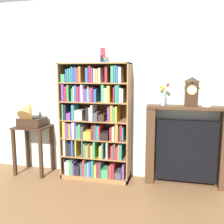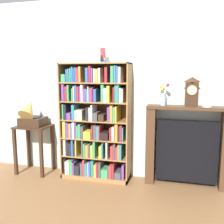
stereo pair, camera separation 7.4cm
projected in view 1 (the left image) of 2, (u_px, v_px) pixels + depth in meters
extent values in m
cube|color=brown|center=(95.00, 180.00, 3.64)|extent=(7.83, 6.40, 0.02)
cube|color=beige|center=(108.00, 89.00, 3.67)|extent=(4.83, 0.08, 2.60)
cube|color=olive|center=(64.00, 121.00, 3.68)|extent=(0.02, 0.34, 1.67)
cube|color=olive|center=(129.00, 124.00, 3.46)|extent=(0.02, 0.34, 1.67)
cube|color=brown|center=(99.00, 120.00, 3.73)|extent=(0.99, 0.01, 1.67)
cube|color=olive|center=(95.00, 64.00, 3.44)|extent=(0.99, 0.34, 0.02)
cube|color=olive|center=(96.00, 175.00, 3.69)|extent=(0.99, 0.34, 0.06)
cube|color=black|center=(68.00, 164.00, 3.75)|extent=(0.02, 0.27, 0.23)
cube|color=white|center=(69.00, 166.00, 3.73)|extent=(0.04, 0.24, 0.19)
cube|color=#B2A893|center=(71.00, 166.00, 3.72)|extent=(0.03, 0.25, 0.19)
cube|color=#388E56|center=(74.00, 166.00, 3.71)|extent=(0.04, 0.25, 0.21)
cube|color=#663884|center=(76.00, 166.00, 3.72)|extent=(0.03, 0.28, 0.18)
cube|color=black|center=(79.00, 169.00, 3.68)|extent=(0.07, 0.22, 0.14)
cube|color=#424247|center=(84.00, 167.00, 3.69)|extent=(0.04, 0.27, 0.19)
cube|color=#C63338|center=(87.00, 165.00, 3.69)|extent=(0.03, 0.28, 0.24)
cube|color=teal|center=(89.00, 167.00, 3.68)|extent=(0.04, 0.29, 0.19)
cube|color=#B2A893|center=(91.00, 167.00, 3.66)|extent=(0.02, 0.26, 0.20)
cube|color=#2D519E|center=(92.00, 167.00, 3.66)|extent=(0.02, 0.27, 0.21)
cube|color=teal|center=(95.00, 166.00, 3.64)|extent=(0.04, 0.26, 0.23)
cube|color=gold|center=(98.00, 168.00, 3.65)|extent=(0.03, 0.28, 0.18)
cube|color=maroon|center=(99.00, 168.00, 3.62)|extent=(0.03, 0.24, 0.21)
cube|color=#424247|center=(102.00, 167.00, 3.63)|extent=(0.03, 0.29, 0.21)
cube|color=#388E56|center=(106.00, 171.00, 3.60)|extent=(0.10, 0.24, 0.13)
cube|color=#C63338|center=(112.00, 169.00, 3.60)|extent=(0.04, 0.29, 0.19)
cube|color=maroon|center=(115.00, 169.00, 3.57)|extent=(0.03, 0.24, 0.21)
cube|color=#424247|center=(119.00, 174.00, 3.55)|extent=(0.09, 0.21, 0.10)
cube|color=#663884|center=(125.00, 170.00, 3.55)|extent=(0.03, 0.28, 0.21)
cube|color=olive|center=(96.00, 155.00, 3.65)|extent=(0.96, 0.32, 0.02)
cube|color=#B2A893|center=(68.00, 146.00, 3.69)|extent=(0.04, 0.26, 0.24)
cube|color=black|center=(71.00, 147.00, 3.70)|extent=(0.03, 0.28, 0.20)
cube|color=black|center=(73.00, 148.00, 3.68)|extent=(0.04, 0.25, 0.19)
cube|color=#2D519E|center=(75.00, 146.00, 3.68)|extent=(0.03, 0.28, 0.23)
cube|color=black|center=(77.00, 148.00, 3.68)|extent=(0.02, 0.28, 0.19)
cube|color=gold|center=(78.00, 147.00, 3.65)|extent=(0.02, 0.25, 0.24)
cube|color=#424247|center=(85.00, 147.00, 3.64)|extent=(0.02, 0.27, 0.24)
cube|color=#388E56|center=(87.00, 148.00, 3.64)|extent=(0.03, 0.29, 0.20)
cube|color=orange|center=(89.00, 150.00, 3.61)|extent=(0.04, 0.24, 0.18)
cube|color=#424247|center=(92.00, 148.00, 3.62)|extent=(0.03, 0.28, 0.20)
cube|color=gold|center=(95.00, 149.00, 3.62)|extent=(0.03, 0.30, 0.18)
cube|color=#388E56|center=(96.00, 148.00, 3.58)|extent=(0.03, 0.24, 0.24)
cube|color=gold|center=(102.00, 151.00, 3.57)|extent=(0.04, 0.24, 0.17)
cube|color=teal|center=(105.00, 149.00, 3.57)|extent=(0.02, 0.27, 0.22)
cube|color=#B2A893|center=(109.00, 149.00, 3.56)|extent=(0.02, 0.28, 0.24)
cube|color=#C63338|center=(114.00, 150.00, 3.55)|extent=(0.03, 0.29, 0.19)
cube|color=#424247|center=(116.00, 150.00, 3.53)|extent=(0.03, 0.26, 0.22)
cube|color=#C63338|center=(118.00, 151.00, 3.53)|extent=(0.03, 0.26, 0.18)
cube|color=orange|center=(120.00, 150.00, 3.53)|extent=(0.02, 0.29, 0.21)
cube|color=teal|center=(122.00, 151.00, 3.50)|extent=(0.03, 0.24, 0.22)
cube|color=olive|center=(96.00, 138.00, 3.61)|extent=(0.96, 0.32, 0.02)
cube|color=gold|center=(67.00, 128.00, 3.65)|extent=(0.04, 0.26, 0.24)
cube|color=#663884|center=(70.00, 129.00, 3.64)|extent=(0.04, 0.26, 0.22)
cube|color=orange|center=(73.00, 130.00, 3.64)|extent=(0.03, 0.27, 0.21)
cube|color=#2D519E|center=(74.00, 130.00, 3.63)|extent=(0.02, 0.26, 0.21)
cube|color=white|center=(76.00, 129.00, 3.62)|extent=(0.03, 0.26, 0.23)
cube|color=#663884|center=(79.00, 129.00, 3.63)|extent=(0.02, 0.29, 0.23)
cube|color=#388E56|center=(80.00, 131.00, 3.62)|extent=(0.02, 0.28, 0.18)
cube|color=#388E56|center=(82.00, 130.00, 3.59)|extent=(0.03, 0.24, 0.21)
cube|color=#424247|center=(84.00, 131.00, 3.59)|extent=(0.04, 0.25, 0.18)
cube|color=gold|center=(89.00, 134.00, 3.57)|extent=(0.11, 0.23, 0.11)
cube|color=maroon|center=(94.00, 131.00, 3.55)|extent=(0.02, 0.23, 0.20)
cube|color=#424247|center=(97.00, 131.00, 3.56)|extent=(0.04, 0.28, 0.20)
cube|color=teal|center=(100.00, 132.00, 3.54)|extent=(0.03, 0.26, 0.19)
cube|color=#C63338|center=(101.00, 132.00, 3.53)|extent=(0.02, 0.24, 0.19)
cube|color=black|center=(106.00, 135.00, 3.52)|extent=(0.11, 0.25, 0.11)
cube|color=maroon|center=(112.00, 133.00, 3.50)|extent=(0.03, 0.25, 0.18)
cube|color=#B2A893|center=(115.00, 132.00, 3.50)|extent=(0.04, 0.28, 0.20)
cube|color=orange|center=(118.00, 131.00, 3.48)|extent=(0.04, 0.26, 0.23)
cube|color=black|center=(120.00, 132.00, 3.47)|extent=(0.02, 0.26, 0.20)
cube|color=maroon|center=(122.00, 132.00, 3.47)|extent=(0.03, 0.27, 0.22)
cube|color=teal|center=(124.00, 133.00, 3.46)|extent=(0.02, 0.26, 0.19)
cube|color=olive|center=(96.00, 120.00, 3.56)|extent=(0.96, 0.32, 0.02)
cube|color=#388E56|center=(66.00, 111.00, 3.60)|extent=(0.02, 0.23, 0.22)
cube|color=black|center=(68.00, 112.00, 3.59)|extent=(0.03, 0.23, 0.21)
cube|color=#663884|center=(71.00, 116.00, 3.59)|extent=(0.06, 0.23, 0.10)
cube|color=teal|center=(76.00, 112.00, 3.59)|extent=(0.04, 0.27, 0.22)
cube|color=#B2A893|center=(81.00, 114.00, 3.56)|extent=(0.11, 0.25, 0.14)
cube|color=black|center=(90.00, 113.00, 3.54)|extent=(0.04, 0.27, 0.19)
cube|color=#B2A893|center=(92.00, 113.00, 3.52)|extent=(0.02, 0.24, 0.19)
cube|color=white|center=(94.00, 112.00, 3.50)|extent=(0.03, 0.23, 0.22)
cube|color=#424247|center=(97.00, 116.00, 3.48)|extent=(0.06, 0.20, 0.12)
cube|color=#382316|center=(103.00, 117.00, 3.47)|extent=(0.08, 0.21, 0.09)
cube|color=#663884|center=(111.00, 113.00, 3.47)|extent=(0.03, 0.27, 0.20)
cube|color=orange|center=(113.00, 113.00, 3.44)|extent=(0.04, 0.23, 0.22)
cube|color=#388E56|center=(116.00, 114.00, 3.45)|extent=(0.03, 0.26, 0.20)
cube|color=gold|center=(118.00, 113.00, 3.46)|extent=(0.02, 0.29, 0.21)
cube|color=olive|center=(95.00, 102.00, 3.52)|extent=(0.96, 0.32, 0.02)
cube|color=#663884|center=(66.00, 92.00, 3.58)|extent=(0.04, 0.28, 0.24)
cube|color=maroon|center=(69.00, 93.00, 3.55)|extent=(0.04, 0.24, 0.21)
cube|color=#388E56|center=(71.00, 93.00, 3.56)|extent=(0.03, 0.27, 0.23)
cube|color=#388E56|center=(75.00, 94.00, 3.55)|extent=(0.02, 0.27, 0.18)
cube|color=white|center=(77.00, 93.00, 3.54)|extent=(0.02, 0.26, 0.21)
cube|color=#2D519E|center=(79.00, 93.00, 3.54)|extent=(0.02, 0.29, 0.22)
cube|color=maroon|center=(81.00, 94.00, 3.52)|extent=(0.04, 0.26, 0.21)
cube|color=#663884|center=(83.00, 93.00, 3.52)|extent=(0.02, 0.28, 0.22)
cube|color=white|center=(85.00, 93.00, 3.50)|extent=(0.03, 0.25, 0.23)
cube|color=#663884|center=(87.00, 95.00, 3.51)|extent=(0.04, 0.27, 0.18)
cube|color=teal|center=(89.00, 95.00, 3.50)|extent=(0.02, 0.27, 0.17)
cube|color=#B2A893|center=(91.00, 94.00, 3.50)|extent=(0.02, 0.28, 0.21)
cube|color=#663884|center=(93.00, 94.00, 3.49)|extent=(0.03, 0.27, 0.19)
cube|color=maroon|center=(95.00, 94.00, 3.47)|extent=(0.02, 0.26, 0.20)
cube|color=#2D519E|center=(98.00, 95.00, 3.48)|extent=(0.04, 0.28, 0.18)
cube|color=#388E56|center=(105.00, 93.00, 3.45)|extent=(0.04, 0.29, 0.24)
cube|color=white|center=(108.00, 95.00, 3.45)|extent=(0.04, 0.29, 0.19)
cube|color=gold|center=(111.00, 94.00, 3.44)|extent=(0.04, 0.29, 0.22)
cube|color=maroon|center=(116.00, 94.00, 3.41)|extent=(0.02, 0.26, 0.21)
cube|color=teal|center=(118.00, 93.00, 3.41)|extent=(0.04, 0.30, 0.23)
cube|color=#388E56|center=(120.00, 93.00, 3.39)|extent=(0.02, 0.26, 0.23)
cube|color=white|center=(122.00, 95.00, 3.39)|extent=(0.02, 0.27, 0.20)
cube|color=#B2A893|center=(124.00, 95.00, 3.37)|extent=(0.03, 0.23, 0.19)
cube|color=olive|center=(95.00, 83.00, 3.48)|extent=(0.96, 0.32, 0.02)
cube|color=#388E56|center=(66.00, 78.00, 3.52)|extent=(0.06, 0.23, 0.11)
cube|color=#2D519E|center=(69.00, 76.00, 3.51)|extent=(0.03, 0.23, 0.18)
cube|color=#388E56|center=(71.00, 75.00, 3.51)|extent=(0.02, 0.25, 0.19)
cube|color=teal|center=(73.00, 75.00, 3.50)|extent=(0.03, 0.25, 0.19)
cube|color=teal|center=(75.00, 75.00, 3.50)|extent=(0.02, 0.27, 0.21)
cube|color=#2D519E|center=(77.00, 75.00, 3.51)|extent=(0.02, 0.28, 0.19)
cube|color=#2D519E|center=(79.00, 75.00, 3.50)|extent=(0.02, 0.28, 0.20)
cube|color=#C63338|center=(80.00, 75.00, 3.49)|extent=(0.03, 0.28, 0.20)
cube|color=orange|center=(83.00, 74.00, 3.48)|extent=(0.03, 0.28, 0.21)
cube|color=#2D519E|center=(90.00, 75.00, 3.46)|extent=(0.04, 0.27, 0.20)
cube|color=maroon|center=(92.00, 74.00, 3.43)|extent=(0.03, 0.24, 0.22)
cube|color=#663884|center=(95.00, 75.00, 3.44)|extent=(0.03, 0.28, 0.19)
cube|color=#B2A893|center=(97.00, 75.00, 3.44)|extent=(0.02, 0.30, 0.19)
cube|color=gold|center=(99.00, 76.00, 3.42)|extent=(0.03, 0.26, 0.18)
cube|color=white|center=(102.00, 75.00, 3.42)|extent=(0.03, 0.29, 0.19)
cube|color=maroon|center=(108.00, 75.00, 3.39)|extent=(0.03, 0.27, 0.20)
cube|color=#388E56|center=(114.00, 74.00, 3.38)|extent=(0.04, 0.28, 0.22)
cube|color=teal|center=(116.00, 74.00, 3.35)|extent=(0.02, 0.24, 0.22)
cube|color=#2D519E|center=(119.00, 74.00, 3.36)|extent=(0.02, 0.26, 0.22)
cube|color=white|center=(121.00, 75.00, 3.34)|extent=(0.03, 0.25, 0.21)
cylinder|color=blue|center=(103.00, 60.00, 3.41)|extent=(0.07, 0.07, 0.09)
cylinder|color=black|center=(103.00, 58.00, 3.40)|extent=(0.07, 0.07, 0.09)
cylinder|color=#28B2B7|center=(103.00, 57.00, 3.40)|extent=(0.07, 0.07, 0.09)
cylinder|color=yellow|center=(103.00, 56.00, 3.40)|extent=(0.07, 0.07, 0.09)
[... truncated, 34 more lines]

